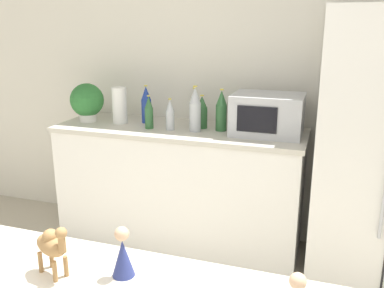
# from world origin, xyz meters

# --- Properties ---
(wall_back) EXTENTS (8.00, 0.06, 2.55)m
(wall_back) POSITION_xyz_m (0.00, 2.73, 1.27)
(wall_back) COLOR silver
(wall_back) RESTS_ON ground_plane
(back_counter) EXTENTS (1.85, 0.63, 0.93)m
(back_counter) POSITION_xyz_m (-0.52, 2.40, 0.47)
(back_counter) COLOR white
(back_counter) RESTS_ON ground_plane
(potted_plant) EXTENTS (0.26, 0.26, 0.30)m
(potted_plant) POSITION_xyz_m (-1.28, 2.37, 1.09)
(potted_plant) COLOR silver
(potted_plant) RESTS_ON back_counter
(paper_towel_roll) EXTENTS (0.11, 0.11, 0.28)m
(paper_towel_roll) POSITION_xyz_m (-1.01, 2.40, 1.07)
(paper_towel_roll) COLOR white
(paper_towel_roll) RESTS_ON back_counter
(microwave) EXTENTS (0.48, 0.37, 0.28)m
(microwave) POSITION_xyz_m (0.12, 2.42, 1.07)
(microwave) COLOR #B2B5BA
(microwave) RESTS_ON back_counter
(back_bottle_0) EXTENTS (0.06, 0.06, 0.23)m
(back_bottle_0) POSITION_xyz_m (-0.56, 2.32, 1.04)
(back_bottle_0) COLOR #B2B7BC
(back_bottle_0) RESTS_ON back_counter
(back_bottle_1) EXTENTS (0.08, 0.08, 0.29)m
(back_bottle_1) POSITION_xyz_m (-0.82, 2.47, 1.07)
(back_bottle_1) COLOR navy
(back_bottle_1) RESTS_ON back_counter
(back_bottle_2) EXTENTS (0.08, 0.08, 0.30)m
(back_bottle_2) POSITION_xyz_m (-0.21, 2.41, 1.08)
(back_bottle_2) COLOR #2D6033
(back_bottle_2) RESTS_ON back_counter
(back_bottle_3) EXTENTS (0.07, 0.07, 0.29)m
(back_bottle_3) POSITION_xyz_m (-0.44, 2.50, 1.07)
(back_bottle_3) COLOR #B2B7BC
(back_bottle_3) RESTS_ON back_counter
(back_bottle_4) EXTENTS (0.06, 0.06, 0.25)m
(back_bottle_4) POSITION_xyz_m (-0.73, 2.31, 1.05)
(back_bottle_4) COLOR #2D6033
(back_bottle_4) RESTS_ON back_counter
(back_bottle_5) EXTENTS (0.08, 0.08, 0.25)m
(back_bottle_5) POSITION_xyz_m (-0.36, 2.44, 1.05)
(back_bottle_5) COLOR #2D6033
(back_bottle_5) RESTS_ON back_counter
(back_bottle_6) EXTENTS (0.08, 0.08, 0.33)m
(back_bottle_6) POSITION_xyz_m (-0.38, 2.34, 1.09)
(back_bottle_6) COLOR #B2B7BC
(back_bottle_6) RESTS_ON back_counter
(camel_figurine) EXTENTS (0.13, 0.10, 0.17)m
(camel_figurine) POSITION_xyz_m (-0.18, 0.40, 1.10)
(camel_figurine) COLOR olive
(camel_figurine) RESTS_ON bar_counter
(wise_man_figurine_purple) EXTENTS (0.06, 0.06, 0.15)m
(wise_man_figurine_purple) POSITION_xyz_m (0.01, 0.46, 1.07)
(wise_man_figurine_purple) COLOR navy
(wise_man_figurine_purple) RESTS_ON bar_counter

